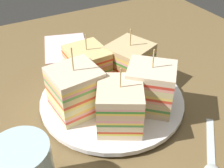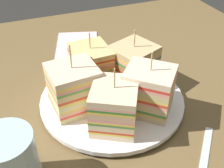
{
  "view_description": "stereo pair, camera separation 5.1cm",
  "coord_description": "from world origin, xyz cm",
  "px_view_note": "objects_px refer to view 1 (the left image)",
  "views": [
    {
      "loc": [
        35.62,
        -19.42,
        34.93
      ],
      "look_at": [
        0.0,
        0.0,
        4.6
      ],
      "focal_mm": 44.2,
      "sensor_mm": 36.0,
      "label": 1
    },
    {
      "loc": [
        37.76,
        -14.84,
        34.93
      ],
      "look_at": [
        0.0,
        0.0,
        4.6
      ],
      "focal_mm": 44.2,
      "sensor_mm": 36.0,
      "label": 2
    }
  ],
  "objects_px": {
    "napkin": "(66,47)",
    "sandwich_wedge_3": "(129,62)",
    "sandwich_wedge_1": "(120,106)",
    "chip_pile": "(112,95)",
    "plate": "(112,99)",
    "sandwich_wedge_2": "(150,88)",
    "spoon": "(212,166)",
    "sandwich_wedge_4": "(87,66)",
    "sandwich_wedge_0": "(75,89)"
  },
  "relations": [
    {
      "from": "plate",
      "to": "sandwich_wedge_3",
      "type": "distance_m",
      "value": 0.08
    },
    {
      "from": "sandwich_wedge_3",
      "to": "chip_pile",
      "type": "relative_size",
      "value": 1.74
    },
    {
      "from": "chip_pile",
      "to": "napkin",
      "type": "relative_size",
      "value": 0.44
    },
    {
      "from": "chip_pile",
      "to": "sandwich_wedge_2",
      "type": "bearing_deg",
      "value": 43.07
    },
    {
      "from": "sandwich_wedge_2",
      "to": "sandwich_wedge_3",
      "type": "distance_m",
      "value": 0.09
    },
    {
      "from": "spoon",
      "to": "napkin",
      "type": "height_order",
      "value": "spoon"
    },
    {
      "from": "sandwich_wedge_3",
      "to": "sandwich_wedge_1",
      "type": "bearing_deg",
      "value": 30.79
    },
    {
      "from": "chip_pile",
      "to": "sandwich_wedge_4",
      "type": "bearing_deg",
      "value": -167.54
    },
    {
      "from": "plate",
      "to": "spoon",
      "type": "bearing_deg",
      "value": 16.66
    },
    {
      "from": "plate",
      "to": "sandwich_wedge_0",
      "type": "height_order",
      "value": "sandwich_wedge_0"
    },
    {
      "from": "sandwich_wedge_4",
      "to": "spoon",
      "type": "height_order",
      "value": "sandwich_wedge_4"
    },
    {
      "from": "sandwich_wedge_3",
      "to": "spoon",
      "type": "xyz_separation_m",
      "value": [
        0.24,
        0.0,
        -0.05
      ]
    },
    {
      "from": "chip_pile",
      "to": "napkin",
      "type": "bearing_deg",
      "value": 179.2
    },
    {
      "from": "plate",
      "to": "sandwich_wedge_2",
      "type": "bearing_deg",
      "value": 40.07
    },
    {
      "from": "plate",
      "to": "chip_pile",
      "type": "bearing_deg",
      "value": -31.06
    },
    {
      "from": "sandwich_wedge_2",
      "to": "napkin",
      "type": "xyz_separation_m",
      "value": [
        -0.3,
        -0.04,
        -0.06
      ]
    },
    {
      "from": "plate",
      "to": "sandwich_wedge_4",
      "type": "xyz_separation_m",
      "value": [
        -0.07,
        -0.02,
        0.04
      ]
    },
    {
      "from": "sandwich_wedge_1",
      "to": "sandwich_wedge_3",
      "type": "relative_size",
      "value": 1.01
    },
    {
      "from": "sandwich_wedge_3",
      "to": "napkin",
      "type": "relative_size",
      "value": 0.77
    },
    {
      "from": "sandwich_wedge_3",
      "to": "chip_pile",
      "type": "bearing_deg",
      "value": 12.53
    },
    {
      "from": "napkin",
      "to": "sandwich_wedge_1",
      "type": "bearing_deg",
      "value": -4.32
    },
    {
      "from": "spoon",
      "to": "sandwich_wedge_0",
      "type": "bearing_deg",
      "value": -104.21
    },
    {
      "from": "sandwich_wedge_0",
      "to": "spoon",
      "type": "distance_m",
      "value": 0.25
    },
    {
      "from": "sandwich_wedge_1",
      "to": "napkin",
      "type": "xyz_separation_m",
      "value": [
        -0.32,
        0.02,
        -0.05
      ]
    },
    {
      "from": "plate",
      "to": "sandwich_wedge_2",
      "type": "xyz_separation_m",
      "value": [
        0.05,
        0.05,
        0.05
      ]
    },
    {
      "from": "sandwich_wedge_3",
      "to": "plate",
      "type": "bearing_deg",
      "value": 11.2
    },
    {
      "from": "sandwich_wedge_1",
      "to": "plate",
      "type": "bearing_deg",
      "value": 11.01
    },
    {
      "from": "sandwich_wedge_0",
      "to": "sandwich_wedge_3",
      "type": "distance_m",
      "value": 0.14
    },
    {
      "from": "sandwich_wedge_3",
      "to": "chip_pile",
      "type": "distance_m",
      "value": 0.08
    },
    {
      "from": "sandwich_wedge_2",
      "to": "spoon",
      "type": "xyz_separation_m",
      "value": [
        0.15,
        0.01,
        -0.05
      ]
    },
    {
      "from": "sandwich_wedge_3",
      "to": "chip_pile",
      "type": "xyz_separation_m",
      "value": [
        0.04,
        -0.06,
        -0.03
      ]
    },
    {
      "from": "sandwich_wedge_4",
      "to": "spoon",
      "type": "relative_size",
      "value": 0.9
    },
    {
      "from": "sandwich_wedge_4",
      "to": "napkin",
      "type": "distance_m",
      "value": 0.19
    },
    {
      "from": "sandwich_wedge_3",
      "to": "chip_pile",
      "type": "height_order",
      "value": "sandwich_wedge_3"
    },
    {
      "from": "chip_pile",
      "to": "spoon",
      "type": "xyz_separation_m",
      "value": [
        0.2,
        0.06,
        -0.02
      ]
    },
    {
      "from": "sandwich_wedge_4",
      "to": "chip_pile",
      "type": "relative_size",
      "value": 1.66
    },
    {
      "from": "plate",
      "to": "sandwich_wedge_1",
      "type": "xyz_separation_m",
      "value": [
        0.07,
        -0.02,
        0.04
      ]
    },
    {
      "from": "sandwich_wedge_2",
      "to": "spoon",
      "type": "distance_m",
      "value": 0.16
    },
    {
      "from": "plate",
      "to": "sandwich_wedge_2",
      "type": "height_order",
      "value": "sandwich_wedge_2"
    },
    {
      "from": "sandwich_wedge_0",
      "to": "napkin",
      "type": "xyz_separation_m",
      "value": [
        -0.24,
        0.07,
        -0.05
      ]
    },
    {
      "from": "sandwich_wedge_4",
      "to": "plate",
      "type": "bearing_deg",
      "value": 12.89
    },
    {
      "from": "plate",
      "to": "sandwich_wedge_3",
      "type": "bearing_deg",
      "value": 122.49
    },
    {
      "from": "napkin",
      "to": "sandwich_wedge_3",
      "type": "bearing_deg",
      "value": 15.54
    },
    {
      "from": "plate",
      "to": "sandwich_wedge_4",
      "type": "relative_size",
      "value": 2.59
    },
    {
      "from": "sandwich_wedge_4",
      "to": "spoon",
      "type": "xyz_separation_m",
      "value": [
        0.27,
        0.08,
        -0.05
      ]
    },
    {
      "from": "sandwich_wedge_0",
      "to": "sandwich_wedge_4",
      "type": "distance_m",
      "value": 0.08
    },
    {
      "from": "sandwich_wedge_4",
      "to": "sandwich_wedge_1",
      "type": "bearing_deg",
      "value": -3.57
    },
    {
      "from": "sandwich_wedge_4",
      "to": "chip_pile",
      "type": "xyz_separation_m",
      "value": [
        0.07,
        0.02,
        -0.03
      ]
    },
    {
      "from": "sandwich_wedge_1",
      "to": "sandwich_wedge_3",
      "type": "distance_m",
      "value": 0.13
    },
    {
      "from": "sandwich_wedge_0",
      "to": "plate",
      "type": "bearing_deg",
      "value": -8.23
    }
  ]
}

